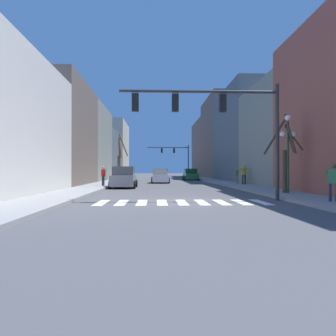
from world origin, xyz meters
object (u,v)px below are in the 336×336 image
object	(u,v)px
car_parked_left_far	(160,176)
traffic_signal_near	(216,113)
street_lamp_right_corner	(288,138)
traffic_signal_far	(176,154)
car_parked_right_far	(190,175)
street_tree_left_mid	(120,160)
car_parked_left_mid	(124,178)
pedestrian_near_right_corner	(103,174)
street_tree_right_far	(286,158)
pedestrian_waiting_at_curb	(237,174)
pedestrian_on_right_sidewalk	(333,179)
pedestrian_crossing_street	(244,172)

from	to	relation	value
car_parked_left_far	traffic_signal_near	bearing A→B (deg)	6.43
street_lamp_right_corner	traffic_signal_far	bearing A→B (deg)	95.61
car_parked_right_far	street_tree_left_mid	size ratio (longest dim) A/B	0.79
traffic_signal_far	street_lamp_right_corner	world-z (taller)	traffic_signal_far
car_parked_left_mid	car_parked_right_far	xyz separation A→B (m)	(7.53, 19.62, -0.04)
street_lamp_right_corner	car_parked_left_mid	world-z (taller)	street_lamp_right_corner
car_parked_left_mid	street_tree_left_mid	distance (m)	15.60
traffic_signal_near	traffic_signal_far	world-z (taller)	traffic_signal_far
traffic_signal_near	car_parked_left_mid	world-z (taller)	traffic_signal_near
car_parked_left_far	car_parked_left_mid	xyz separation A→B (m)	(-3.11, -9.75, 0.06)
car_parked_right_far	pedestrian_near_right_corner	size ratio (longest dim) A/B	2.92
car_parked_left_mid	street_tree_right_far	xyz separation A→B (m)	(10.01, -8.16, 1.35)
traffic_signal_far	car_parked_left_mid	size ratio (longest dim) A/B	1.76
car_parked_left_far	street_lamp_right_corner	bearing A→B (deg)	21.21
traffic_signal_far	pedestrian_waiting_at_curb	world-z (taller)	traffic_signal_far
pedestrian_on_right_sidewalk	pedestrian_crossing_street	world-z (taller)	pedestrian_crossing_street
traffic_signal_far	street_tree_right_far	xyz separation A→B (m)	(3.81, -39.67, -2.12)
car_parked_left_far	street_tree_left_mid	bearing A→B (deg)	-137.56
car_parked_right_far	pedestrian_near_right_corner	world-z (taller)	pedestrian_near_right_corner
pedestrian_crossing_street	street_tree_left_mid	world-z (taller)	street_tree_left_mid
pedestrian_on_right_sidewalk	street_tree_left_mid	bearing A→B (deg)	164.82
car_parked_left_far	pedestrian_on_right_sidewalk	size ratio (longest dim) A/B	2.62
street_tree_left_mid	pedestrian_crossing_street	bearing A→B (deg)	-43.99
pedestrian_on_right_sidewalk	street_lamp_right_corner	bearing A→B (deg)	140.05
street_tree_left_mid	car_parked_right_far	bearing A→B (deg)	24.03
traffic_signal_far	pedestrian_near_right_corner	size ratio (longest dim) A/B	4.62
street_lamp_right_corner	pedestrian_on_right_sidewalk	distance (m)	5.56
street_lamp_right_corner	traffic_signal_near	bearing A→B (deg)	-148.48
traffic_signal_near	street_tree_left_mid	size ratio (longest dim) A/B	1.29
street_lamp_right_corner	street_tree_left_mid	xyz separation A→B (m)	(-12.13, 23.65, -0.64)
street_lamp_right_corner	pedestrian_on_right_sidewalk	bearing A→B (deg)	-92.23
street_lamp_right_corner	car_parked_left_mid	size ratio (longest dim) A/B	1.06
pedestrian_waiting_at_curb	pedestrian_on_right_sidewalk	bearing A→B (deg)	16.58
traffic_signal_far	car_parked_right_far	distance (m)	12.47
street_lamp_right_corner	car_parked_right_far	distance (m)	28.14
pedestrian_crossing_street	street_lamp_right_corner	bearing A→B (deg)	-124.97
car_parked_right_far	pedestrian_on_right_sidewalk	bearing A→B (deg)	-175.88
pedestrian_crossing_street	pedestrian_on_right_sidewalk	bearing A→B (deg)	-124.77
car_parked_right_far	street_tree_left_mid	world-z (taller)	street_tree_left_mid
traffic_signal_near	car_parked_left_far	size ratio (longest dim) A/B	1.84
street_lamp_right_corner	street_tree_right_far	world-z (taller)	street_tree_right_far
street_lamp_right_corner	pedestrian_crossing_street	distance (m)	11.59
pedestrian_near_right_corner	pedestrian_on_right_sidewalk	world-z (taller)	pedestrian_near_right_corner
traffic_signal_near	car_parked_left_far	world-z (taller)	traffic_signal_near
car_parked_left_mid	pedestrian_waiting_at_curb	distance (m)	11.02
pedestrian_near_right_corner	pedestrian_crossing_street	world-z (taller)	pedestrian_crossing_street
car_parked_left_mid	street_tree_right_far	bearing A→B (deg)	-129.18
traffic_signal_near	street_lamp_right_corner	xyz separation A→B (m)	(4.65, 2.85, -0.90)
traffic_signal_near	traffic_signal_far	size ratio (longest dim) A/B	1.04
pedestrian_waiting_at_curb	pedestrian_near_right_corner	world-z (taller)	pedestrian_near_right_corner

